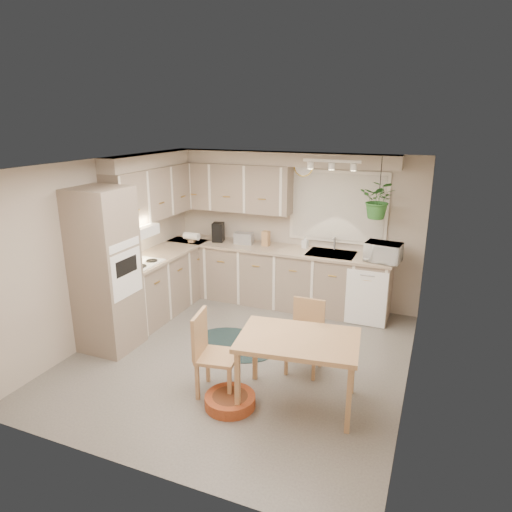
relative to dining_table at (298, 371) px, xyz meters
The scene contains 35 objects.
floor 1.22m from the dining_table, 145.25° to the left, with size 4.20×4.20×0.00m, color slate.
ceiling 2.33m from the dining_table, 145.25° to the left, with size 4.20×4.20×0.00m, color white.
wall_back 3.04m from the dining_table, 109.08° to the left, with size 4.00×0.04×2.40m, color #B7A897.
wall_front 1.91m from the dining_table, 123.62° to the right, with size 4.00×0.04×2.40m, color #B7A897.
wall_left 3.14m from the dining_table, 167.36° to the left, with size 0.04×4.20×2.40m, color #B7A897.
wall_right 1.48m from the dining_table, 32.40° to the left, with size 0.04×4.20×2.40m, color #B7A897.
base_cab_left 3.07m from the dining_table, 149.92° to the left, with size 0.60×1.85×0.90m, color gray.
base_cab_back 2.72m from the dining_table, 115.14° to the left, with size 3.60×0.60×0.90m, color gray.
counter_left 3.11m from the dining_table, 149.83° to the left, with size 0.64×1.89×0.04m, color tan.
counter_back 2.76m from the dining_table, 115.23° to the left, with size 3.64×0.64×0.04m, color tan.
oven_stack 2.73m from the dining_table, behind, with size 0.65×0.65×2.10m, color gray.
wall_oven_face 2.42m from the dining_table, behind, with size 0.02×0.56×0.58m, color white.
upper_cab_left 3.55m from the dining_table, 149.12° to the left, with size 0.35×2.00×0.75m, color gray.
upper_cab_back 3.55m from the dining_table, 127.08° to the left, with size 2.00×0.35×0.75m, color gray.
soffit_left 3.78m from the dining_table, 149.35° to the left, with size 0.30×2.00×0.20m, color #B7A897.
soffit_back 3.44m from the dining_table, 113.86° to the left, with size 3.60×0.30×0.20m, color #B7A897.
cooktop 2.86m from the dining_table, 159.93° to the left, with size 0.52×0.58×0.02m, color white.
range_hood 3.00m from the dining_table, 160.07° to the left, with size 0.40×0.60×0.14m, color white.
window_blinds 3.00m from the dining_table, 95.34° to the left, with size 1.40×0.02×1.00m, color silver.
window_frame 3.01m from the dining_table, 95.32° to the left, with size 1.50×0.02×1.10m, color silver.
sink 2.53m from the dining_table, 95.92° to the left, with size 0.70×0.48×0.10m, color #A6A9AE.
dishwasher_front 2.18m from the dining_table, 80.91° to the left, with size 0.58×0.01×0.83m, color white.
track_light_bar 2.96m from the dining_table, 96.59° to the left, with size 0.80×0.04×0.04m, color white.
wall_clock 3.37m from the dining_table, 106.42° to the left, with size 0.30×0.30×0.03m, color #E3C050.
dining_table is the anchor object (origin of this frame).
chair_left 0.87m from the dining_table, behind, with size 0.43×0.43×0.93m, color tan.
chair_back 0.67m from the dining_table, 100.60° to the left, with size 0.40×0.40×0.85m, color tan.
braided_rug 1.52m from the dining_table, 141.04° to the left, with size 1.18×0.88×0.01m, color black.
pet_bed 0.77m from the dining_table, 153.30° to the right, with size 0.53×0.53×0.12m, color #AB4522.
microwave 2.52m from the dining_table, 77.88° to the left, with size 0.49×0.27×0.33m, color white.
soap_bottle 2.77m from the dining_table, 105.17° to the left, with size 0.09×0.19×0.09m, color white.
hanging_plant 2.76m from the dining_table, 80.62° to the left, with size 0.48×0.53×0.41m, color #2F6D2B.
coffee_maker 3.34m from the dining_table, 131.06° to the left, with size 0.17×0.21×0.31m, color black.
toaster 3.08m from the dining_table, 124.36° to the left, with size 0.30×0.17×0.18m, color #A6A9AE.
knife_block 2.92m from the dining_table, 117.80° to the left, with size 0.11×0.11×0.24m, color tan.
Camera 1 is at (2.14, -4.68, 2.91)m, focal length 32.00 mm.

